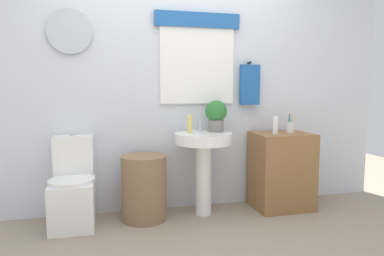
% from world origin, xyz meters
% --- Properties ---
extents(back_wall, '(4.40, 0.18, 2.60)m').
position_xyz_m(back_wall, '(0.00, 1.15, 1.30)').
color(back_wall, silver).
rests_on(back_wall, ground_plane).
extents(toilet, '(0.38, 0.51, 0.78)m').
position_xyz_m(toilet, '(-0.96, 0.89, 0.30)').
color(toilet, white).
rests_on(toilet, ground_plane).
extents(laundry_hamper, '(0.41, 0.41, 0.59)m').
position_xyz_m(laundry_hamper, '(-0.35, 0.85, 0.29)').
color(laundry_hamper, '#846647').
rests_on(laundry_hamper, ground_plane).
extents(pedestal_sink, '(0.53, 0.53, 0.78)m').
position_xyz_m(pedestal_sink, '(0.20, 0.85, 0.59)').
color(pedestal_sink, white).
rests_on(pedestal_sink, ground_plane).
extents(faucet, '(0.03, 0.03, 0.10)m').
position_xyz_m(faucet, '(0.20, 0.97, 0.83)').
color(faucet, silver).
rests_on(faucet, pedestal_sink).
extents(wooden_cabinet, '(0.55, 0.44, 0.75)m').
position_xyz_m(wooden_cabinet, '(1.00, 0.85, 0.38)').
color(wooden_cabinet, olive).
rests_on(wooden_cabinet, ground_plane).
extents(soap_bottle, '(0.05, 0.05, 0.17)m').
position_xyz_m(soap_bottle, '(0.08, 0.90, 0.86)').
color(soap_bottle, '#DBD166').
rests_on(soap_bottle, pedestal_sink).
extents(potted_plant, '(0.21, 0.21, 0.30)m').
position_xyz_m(potted_plant, '(0.34, 0.91, 0.94)').
color(potted_plant, slate).
rests_on(potted_plant, pedestal_sink).
extents(lotion_bottle, '(0.05, 0.05, 0.17)m').
position_xyz_m(lotion_bottle, '(0.91, 0.81, 0.84)').
color(lotion_bottle, white).
rests_on(lotion_bottle, wooden_cabinet).
extents(toothbrush_cup, '(0.08, 0.08, 0.19)m').
position_xyz_m(toothbrush_cup, '(1.10, 0.87, 0.81)').
color(toothbrush_cup, silver).
rests_on(toothbrush_cup, wooden_cabinet).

